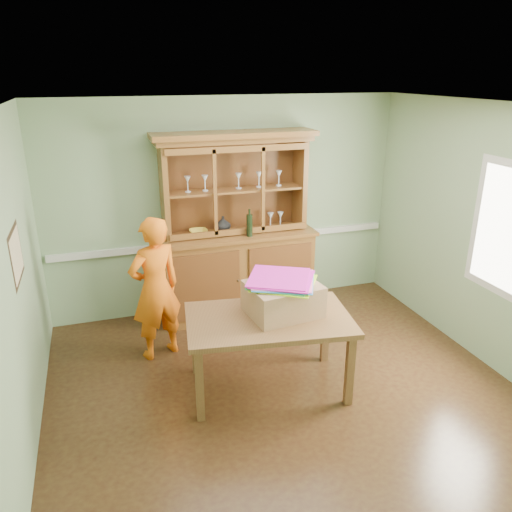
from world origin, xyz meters
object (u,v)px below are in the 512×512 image
object	(u,v)px
dining_table	(269,326)
person	(155,289)
china_hutch	(237,253)
cardboard_box	(283,299)

from	to	relation	value
dining_table	person	size ratio (longest dim) A/B	1.05
dining_table	person	bearing A→B (deg)	142.81
china_hutch	person	size ratio (longest dim) A/B	1.45
cardboard_box	dining_table	bearing A→B (deg)	-164.80
dining_table	cardboard_box	distance (m)	0.29
dining_table	china_hutch	bearing A→B (deg)	92.47
dining_table	person	distance (m)	1.35
china_hutch	cardboard_box	bearing A→B (deg)	-90.70
cardboard_box	person	distance (m)	1.44
cardboard_box	person	world-z (taller)	person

